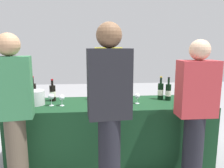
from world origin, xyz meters
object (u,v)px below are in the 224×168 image
at_px(wine_bottle_2, 94,92).
at_px(ice_bucket, 35,98).
at_px(guest_0, 14,109).
at_px(server_pouring, 109,84).
at_px(wine_glass_1, 62,98).
at_px(guest_2, 196,109).
at_px(wine_bottle_0, 33,92).
at_px(wine_bottle_3, 118,91).
at_px(wine_glass_2, 137,96).
at_px(wine_glass_0, 51,97).
at_px(wine_bottle_5, 168,92).
at_px(wine_bottle_1, 53,93).
at_px(guest_1, 109,108).
at_px(wine_bottle_4, 161,91).

height_order(wine_bottle_2, ice_bucket, wine_bottle_2).
bearing_deg(guest_0, server_pouring, 39.17).
distance_m(wine_glass_1, guest_2, 1.57).
distance_m(wine_bottle_0, server_pouring, 1.11).
relative_size(wine_bottle_3, wine_glass_2, 2.45).
distance_m(ice_bucket, server_pouring, 1.12).
xyz_separation_m(wine_glass_0, wine_glass_1, (0.13, -0.01, -0.01)).
bearing_deg(guest_0, wine_bottle_5, 11.35).
relative_size(wine_bottle_3, ice_bucket, 1.42).
bearing_deg(wine_bottle_1, guest_1, -53.64).
relative_size(wine_bottle_3, wine_glass_1, 2.39).
xyz_separation_m(wine_glass_0, guest_1, (0.67, -0.70, 0.04)).
bearing_deg(guest_2, wine_bottle_2, 144.49).
height_order(wine_bottle_2, wine_bottle_5, same).
relative_size(wine_bottle_2, server_pouring, 0.18).
bearing_deg(wine_bottle_0, wine_bottle_2, -0.03).
xyz_separation_m(wine_bottle_0, server_pouring, (1.04, 0.37, 0.03)).
xyz_separation_m(wine_bottle_1, wine_bottle_2, (0.56, 0.00, 0.00)).
distance_m(wine_glass_0, wine_glass_1, 0.13).
bearing_deg(wine_bottle_3, server_pouring, 103.80).
xyz_separation_m(wine_bottle_1, server_pouring, (0.79, 0.38, 0.04)).
bearing_deg(wine_glass_0, wine_glass_2, 0.10).
distance_m(wine_bottle_3, ice_bucket, 1.09).
height_order(wine_glass_2, guest_2, guest_2).
distance_m(guest_0, guest_2, 1.89).
distance_m(wine_glass_1, guest_0, 0.64).
relative_size(server_pouring, guest_1, 1.00).
distance_m(guest_0, guest_1, 0.97).
height_order(wine_bottle_1, wine_bottle_2, wine_bottle_2).
distance_m(wine_bottle_5, wine_glass_1, 1.42).
height_order(wine_bottle_4, wine_glass_2, wine_bottle_4).
bearing_deg(wine_bottle_0, guest_1, -44.93).
relative_size(ice_bucket, guest_2, 0.15).
relative_size(wine_bottle_3, guest_0, 0.20).
xyz_separation_m(wine_glass_0, wine_glass_2, (1.08, 0.00, -0.02)).
bearing_deg(wine_bottle_3, wine_glass_2, -44.50).
bearing_deg(guest_1, wine_glass_0, 128.01).
relative_size(wine_bottle_2, wine_bottle_3, 0.97).
bearing_deg(ice_bucket, wine_bottle_4, 4.23).
bearing_deg(wine_bottle_2, wine_glass_0, -155.44).
xyz_separation_m(wine_bottle_0, wine_bottle_4, (1.73, -0.06, -0.01)).
bearing_deg(server_pouring, wine_glass_1, 50.82).
relative_size(server_pouring, guest_0, 1.05).
height_order(wine_glass_2, guest_0, guest_0).
relative_size(wine_bottle_5, guest_0, 0.19).
bearing_deg(wine_glass_1, guest_2, -18.99).
bearing_deg(guest_1, wine_bottle_0, 129.41).
height_order(wine_bottle_2, wine_glass_2, wine_bottle_2).
relative_size(ice_bucket, guest_1, 0.13).
bearing_deg(wine_bottle_1, guest_2, -25.00).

